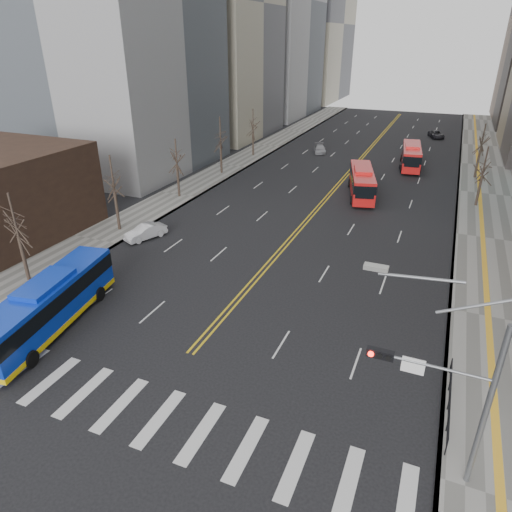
% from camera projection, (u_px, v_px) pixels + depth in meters
% --- Properties ---
extents(ground, '(220.00, 220.00, 0.00)m').
position_uv_depth(ground, '(140.00, 411.00, 23.00)').
color(ground, black).
extents(sidewalk_right, '(7.00, 130.00, 0.15)m').
position_uv_depth(sidewalk_right, '(489.00, 194.00, 54.18)').
color(sidewalk_right, slate).
rests_on(sidewalk_right, ground).
extents(sidewalk_left, '(5.00, 130.00, 0.15)m').
position_uv_depth(sidewalk_left, '(231.00, 166.00, 66.05)').
color(sidewalk_left, slate).
rests_on(sidewalk_left, ground).
extents(crosswalk, '(26.70, 4.00, 0.01)m').
position_uv_depth(crosswalk, '(140.00, 411.00, 23.00)').
color(crosswalk, silver).
rests_on(crosswalk, ground).
extents(centerline, '(0.55, 100.00, 0.01)m').
position_uv_depth(centerline, '(359.00, 161.00, 68.62)').
color(centerline, gold).
rests_on(centerline, ground).
extents(signal_mast, '(5.37, 0.37, 9.39)m').
position_uv_depth(signal_mast, '(450.00, 384.00, 17.73)').
color(signal_mast, slate).
rests_on(signal_mast, ground).
extents(pedestrian_railing, '(0.06, 6.06, 1.02)m').
position_uv_depth(pedestrian_railing, '(450.00, 399.00, 22.62)').
color(pedestrian_railing, black).
rests_on(pedestrian_railing, sidewalk_right).
extents(street_trees, '(35.20, 47.20, 7.60)m').
position_uv_depth(street_trees, '(264.00, 154.00, 52.04)').
color(street_trees, '#2F241C').
rests_on(street_trees, ground).
extents(blue_bus, '(4.48, 11.90, 3.40)m').
position_uv_depth(blue_bus, '(49.00, 304.00, 28.88)').
color(blue_bus, '#0D32C3').
rests_on(blue_bus, ground).
extents(red_bus_near, '(4.91, 10.66, 3.31)m').
position_uv_depth(red_bus_near, '(362.00, 180.00, 53.19)').
color(red_bus_near, red).
rests_on(red_bus_near, ground).
extents(red_bus_far, '(3.57, 10.54, 3.30)m').
position_uv_depth(red_bus_far, '(411.00, 155.00, 64.78)').
color(red_bus_far, red).
rests_on(red_bus_far, ground).
extents(car_white, '(2.84, 4.25, 1.33)m').
position_uv_depth(car_white, '(146.00, 232.00, 42.32)').
color(car_white, silver).
rests_on(car_white, ground).
extents(car_dark_mid, '(1.76, 3.97, 1.33)m').
position_uv_depth(car_dark_mid, '(407.00, 163.00, 65.42)').
color(car_dark_mid, black).
rests_on(car_dark_mid, ground).
extents(car_silver, '(3.10, 4.62, 1.24)m').
position_uv_depth(car_silver, '(320.00, 149.00, 73.57)').
color(car_silver, '#939397').
rests_on(car_silver, ground).
extents(car_dark_far, '(3.43, 5.01, 1.27)m').
position_uv_depth(car_dark_far, '(436.00, 134.00, 84.13)').
color(car_dark_far, black).
rests_on(car_dark_far, ground).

